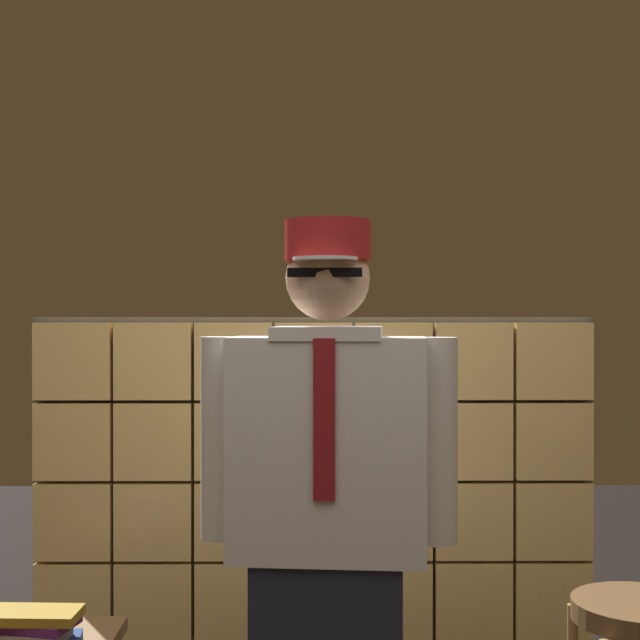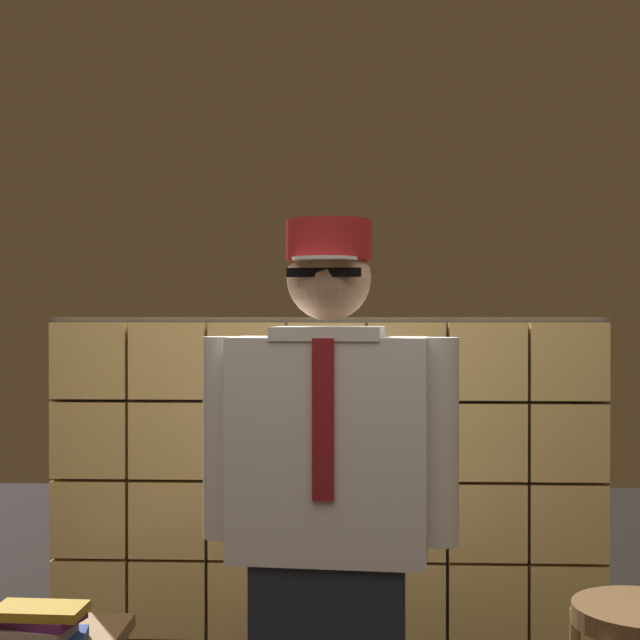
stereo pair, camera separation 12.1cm
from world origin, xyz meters
TOP-DOWN VIEW (x-y plane):
  - glass_block_wall at (0.00, 1.41)m, footprint 2.09×0.10m
  - standing_person at (0.04, 0.46)m, footprint 0.70×0.31m
  - book_stack at (-0.76, 0.49)m, footprint 0.28×0.21m

SIDE VIEW (x-z plane):
  - book_stack at x=-0.76m, z-range 0.58..0.69m
  - glass_block_wall at x=0.00m, z-range -0.02..1.48m
  - standing_person at x=0.04m, z-range 0.04..1.78m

